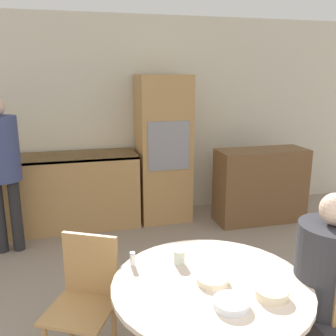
{
  "coord_description": "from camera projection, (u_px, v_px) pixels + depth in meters",
  "views": [
    {
      "loc": [
        -0.83,
        -0.19,
        1.89
      ],
      "look_at": [
        -0.03,
        2.83,
        1.09
      ],
      "focal_mm": 40.0,
      "sensor_mm": 36.0,
      "label": 1
    }
  ],
  "objects": [
    {
      "name": "oven_unit",
      "position": [
        163.0,
        149.0,
        4.82
      ],
      "size": [
        0.65,
        0.59,
        1.87
      ],
      "color": "tan",
      "rests_on": "ground_plane"
    },
    {
      "name": "bowl_near",
      "position": [
        212.0,
        280.0,
        2.1
      ],
      "size": [
        0.18,
        0.18,
        0.04
      ],
      "color": "beige",
      "rests_on": "dining_table"
    },
    {
      "name": "chair_far_left",
      "position": [
        86.0,
        294.0,
        2.43
      ],
      "size": [
        0.54,
        0.54,
        0.87
      ],
      "rotation": [
        0.0,
        0.0,
        5.79
      ],
      "color": "tan",
      "rests_on": "ground_plane"
    },
    {
      "name": "person_standing",
      "position": [
        1.0,
        160.0,
        3.84
      ],
      "size": [
        0.37,
        0.37,
        1.65
      ],
      "color": "#262628",
      "rests_on": "ground_plane"
    },
    {
      "name": "salt_shaker",
      "position": [
        133.0,
        259.0,
        2.28
      ],
      "size": [
        0.03,
        0.03,
        0.09
      ],
      "color": "white",
      "rests_on": "dining_table"
    },
    {
      "name": "person_seated",
      "position": [
        331.0,
        283.0,
        2.16
      ],
      "size": [
        0.39,
        0.47,
        1.25
      ],
      "color": "#262628",
      "rests_on": "ground_plane"
    },
    {
      "name": "cup",
      "position": [
        179.0,
        257.0,
        2.31
      ],
      "size": [
        0.07,
        0.07,
        0.09
      ],
      "color": "silver",
      "rests_on": "dining_table"
    },
    {
      "name": "kitchen_counter",
      "position": [
        31.0,
        193.0,
        4.52
      ],
      "size": [
        2.57,
        0.6,
        0.92
      ],
      "color": "tan",
      "rests_on": "ground_plane"
    },
    {
      "name": "dining_table",
      "position": [
        210.0,
        316.0,
        2.16
      ],
      "size": [
        1.12,
        1.12,
        0.74
      ],
      "color": "brown",
      "rests_on": "ground_plane"
    },
    {
      "name": "sideboard",
      "position": [
        260.0,
        185.0,
        4.82
      ],
      "size": [
        1.15,
        0.45,
        0.95
      ],
      "color": "brown",
      "rests_on": "ground_plane"
    },
    {
      "name": "wall_back",
      "position": [
        134.0,
        118.0,
        4.97
      ],
      "size": [
        6.93,
        0.05,
        2.6
      ],
      "color": "beige",
      "rests_on": "ground_plane"
    },
    {
      "name": "bowl_centre",
      "position": [
        271.0,
        293.0,
        1.96
      ],
      "size": [
        0.17,
        0.17,
        0.05
      ],
      "color": "beige",
      "rests_on": "dining_table"
    },
    {
      "name": "bowl_far",
      "position": [
        231.0,
        304.0,
        1.88
      ],
      "size": [
        0.19,
        0.19,
        0.04
      ],
      "color": "silver",
      "rests_on": "dining_table"
    }
  ]
}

